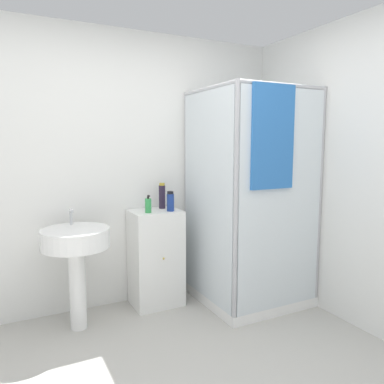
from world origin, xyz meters
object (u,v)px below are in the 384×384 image
(soap_dispenser, at_px, (148,205))
(shampoo_bottle_tall_black, at_px, (162,196))
(sink, at_px, (76,249))
(shampoo_bottle_blue, at_px, (170,202))

(soap_dispenser, relative_size, shampoo_bottle_tall_black, 0.66)
(soap_dispenser, bearing_deg, sink, -173.10)
(shampoo_bottle_tall_black, bearing_deg, sink, -164.82)
(sink, bearing_deg, soap_dispenser, 6.90)
(soap_dispenser, distance_m, shampoo_bottle_blue, 0.21)
(shampoo_bottle_tall_black, bearing_deg, soap_dispenser, -142.38)
(sink, relative_size, shampoo_bottle_tall_black, 3.98)
(sink, bearing_deg, shampoo_bottle_blue, 4.17)
(soap_dispenser, relative_size, shampoo_bottle_blue, 0.87)
(sink, height_order, shampoo_bottle_tall_black, shampoo_bottle_tall_black)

